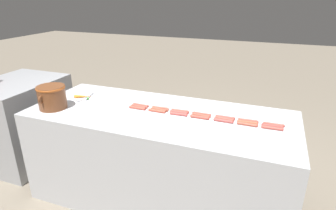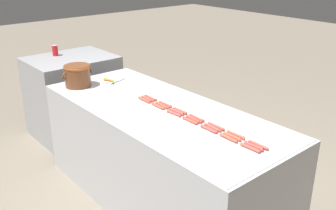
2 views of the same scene
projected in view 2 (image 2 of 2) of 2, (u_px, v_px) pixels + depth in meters
name	position (u px, v px, depth m)	size (l,w,h in m)	color
ground_plane	(160.00, 199.00, 3.51)	(20.00, 20.00, 0.00)	#756B5B
griddle_counter	(160.00, 156.00, 3.34)	(0.95, 2.33, 0.89)	#ADAFB5
back_cabinet	(74.00, 96.00, 4.64)	(0.96, 0.76, 0.95)	#939599
hot_dog_0	(250.00, 148.00, 2.51)	(0.03, 0.16, 0.02)	#B1473E
hot_dog_1	(229.00, 138.00, 2.65)	(0.03, 0.16, 0.02)	#AC4B39
hot_dog_2	(209.00, 129.00, 2.78)	(0.03, 0.16, 0.02)	#AB4640
hot_dog_3	(190.00, 121.00, 2.92)	(0.03, 0.16, 0.02)	#B54539
hot_dog_4	(174.00, 113.00, 3.05)	(0.03, 0.16, 0.02)	#B44740
hot_dog_5	(158.00, 106.00, 3.19)	(0.03, 0.16, 0.02)	#B74B38
hot_dog_6	(144.00, 100.00, 3.33)	(0.03, 0.16, 0.02)	#B24839
hot_dog_7	(254.00, 146.00, 2.53)	(0.03, 0.16, 0.02)	#B2443E
hot_dog_8	(232.00, 136.00, 2.67)	(0.03, 0.16, 0.02)	#B95339
hot_dog_9	(213.00, 128.00, 2.80)	(0.03, 0.16, 0.02)	#B84D40
hot_dog_10	(194.00, 119.00, 2.94)	(0.03, 0.16, 0.02)	#B74A39
hot_dog_11	(177.00, 112.00, 3.08)	(0.03, 0.16, 0.02)	#B4473F
hot_dog_12	(162.00, 105.00, 3.21)	(0.03, 0.16, 0.02)	#AA4E39
hot_dog_13	(147.00, 99.00, 3.35)	(0.03, 0.16, 0.02)	#B64B3E
hot_dog_14	(258.00, 145.00, 2.55)	(0.02, 0.16, 0.02)	#B24A3F
hot_dog_15	(236.00, 135.00, 2.69)	(0.03, 0.16, 0.02)	#B64B3F
hot_dog_16	(216.00, 126.00, 2.82)	(0.02, 0.16, 0.02)	#B1463D
hot_dog_17	(197.00, 118.00, 2.96)	(0.03, 0.16, 0.02)	#B54539
hot_dog_18	(180.00, 111.00, 3.10)	(0.03, 0.16, 0.02)	#B3483B
hot_dog_19	(165.00, 104.00, 3.23)	(0.03, 0.16, 0.02)	#AF4F3F
hot_dog_20	(151.00, 98.00, 3.37)	(0.03, 0.16, 0.02)	#B34B3E
bean_pot	(77.00, 75.00, 3.66)	(0.31, 0.25, 0.21)	brown
serving_spoon	(109.00, 82.00, 3.78)	(0.27, 0.11, 0.02)	#B7B7BC
carrot	(112.00, 80.00, 3.81)	(0.09, 0.18, 0.03)	orange
soda_can	(55.00, 50.00, 4.52)	(0.07, 0.07, 0.12)	red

